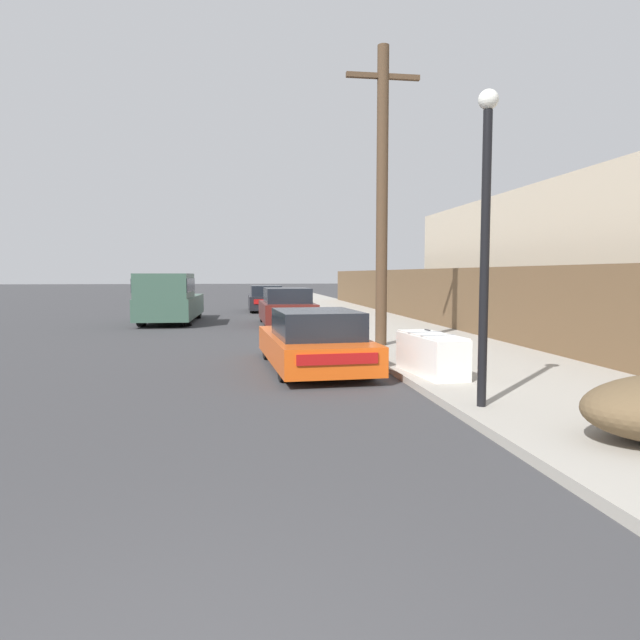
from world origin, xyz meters
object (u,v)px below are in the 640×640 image
car_parked_far (266,299)px  utility_pole (382,193)px  street_lamp (485,223)px  car_parked_mid (287,307)px  parked_sports_car_red (314,342)px  pickup_truck (169,299)px  discarded_fridge (431,354)px

car_parked_far → utility_pole: bearing=-82.3°
street_lamp → car_parked_far: bearing=94.7°
car_parked_mid → street_lamp: size_ratio=0.99×
parked_sports_car_red → pickup_truck: (-4.06, 11.10, 0.40)m
car_parked_far → street_lamp: street_lamp is taller
parked_sports_car_red → car_parked_far: car_parked_far is taller
car_parked_mid → utility_pole: size_ratio=0.57×
discarded_fridge → car_parked_mid: (-1.55, 11.55, 0.16)m
car_parked_far → street_lamp: bearing=-85.4°
car_parked_far → discarded_fridge: bearing=-84.4°
car_parked_far → pickup_truck: size_ratio=0.70×
pickup_truck → street_lamp: bearing=112.7°
utility_pole → street_lamp: size_ratio=1.75×
utility_pole → car_parked_mid: bearing=103.0°
car_parked_far → street_lamp: 22.01m
parked_sports_car_red → pickup_truck: size_ratio=0.76×
parked_sports_car_red → discarded_fridge: bearing=-43.3°
discarded_fridge → street_lamp: 3.20m
utility_pole → pickup_truck: bearing=125.6°
pickup_truck → car_parked_mid: bearing=167.4°
parked_sports_car_red → street_lamp: size_ratio=1.08×
pickup_truck → street_lamp: street_lamp is taller
utility_pole → car_parked_far: bearing=97.8°
discarded_fridge → street_lamp: size_ratio=0.44×
car_parked_mid → pickup_truck: bearing=164.6°
parked_sports_car_red → pickup_truck: bearing=107.0°
street_lamp → parked_sports_car_red: bearing=113.2°
discarded_fridge → utility_pole: size_ratio=0.25×
parked_sports_car_red → utility_pole: size_ratio=0.62×
car_parked_mid → parked_sports_car_red: bearing=-92.8°
utility_pole → street_lamp: (-0.31, -6.60, -1.30)m
pickup_truck → street_lamp: (5.78, -15.11, 1.59)m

